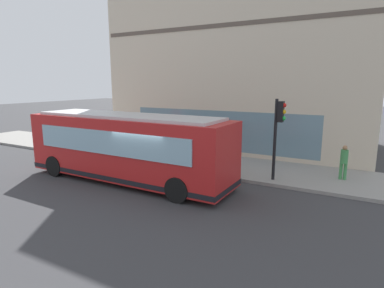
# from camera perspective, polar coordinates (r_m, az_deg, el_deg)

# --- Properties ---
(ground) EXTENTS (120.00, 120.00, 0.00)m
(ground) POSITION_cam_1_polar(r_m,az_deg,el_deg) (13.73, -7.09, -7.93)
(ground) COLOR #38383A
(sidewalk_curb) EXTENTS (4.25, 40.00, 0.15)m
(sidewalk_curb) POSITION_cam_1_polar(r_m,az_deg,el_deg) (17.59, 1.92, -3.35)
(sidewalk_curb) COLOR gray
(sidewalk_curb) RESTS_ON ground
(building_corner) EXTENTS (9.84, 16.85, 13.96)m
(building_corner) POSITION_cam_1_polar(r_m,az_deg,el_deg) (23.66, 10.06, 17.00)
(building_corner) COLOR beige
(building_corner) RESTS_ON ground
(city_bus_nearside) EXTENTS (2.73, 10.08, 3.07)m
(city_bus_nearside) POSITION_cam_1_polar(r_m,az_deg,el_deg) (14.53, -11.72, -0.67)
(city_bus_nearside) COLOR red
(city_bus_nearside) RESTS_ON ground
(traffic_light_near_corner) EXTENTS (0.32, 0.49, 3.62)m
(traffic_light_near_corner) POSITION_cam_1_polar(r_m,az_deg,el_deg) (14.22, 15.45, 3.50)
(traffic_light_near_corner) COLOR black
(traffic_light_near_corner) RESTS_ON sidewalk_curb
(fire_hydrant) EXTENTS (0.35, 0.35, 0.74)m
(fire_hydrant) POSITION_cam_1_polar(r_m,az_deg,el_deg) (16.96, 4.25, -2.41)
(fire_hydrant) COLOR red
(fire_hydrant) RESTS_ON sidewalk_curb
(pedestrian_near_hydrant) EXTENTS (0.32, 0.32, 1.57)m
(pedestrian_near_hydrant) POSITION_cam_1_polar(r_m,az_deg,el_deg) (15.63, 25.87, -2.66)
(pedestrian_near_hydrant) COLOR #3F8C4C
(pedestrian_near_hydrant) RESTS_ON sidewalk_curb
(pedestrian_near_building_entrance) EXTENTS (0.32, 0.32, 1.57)m
(pedestrian_near_building_entrance) POSITION_cam_1_polar(r_m,az_deg,el_deg) (21.78, -15.24, 1.66)
(pedestrian_near_building_entrance) COLOR #3359A5
(pedestrian_near_building_entrance) RESTS_ON sidewalk_curb
(pedestrian_walking_along_curb) EXTENTS (0.32, 0.32, 1.73)m
(pedestrian_walking_along_curb) POSITION_cam_1_polar(r_m,az_deg,el_deg) (20.40, -12.49, 1.46)
(pedestrian_walking_along_curb) COLOR #99994C
(pedestrian_walking_along_curb) RESTS_ON sidewalk_curb
(newspaper_vending_box) EXTENTS (0.44, 0.42, 0.90)m
(newspaper_vending_box) POSITION_cam_1_polar(r_m,az_deg,el_deg) (15.80, 5.09, -3.08)
(newspaper_vending_box) COLOR #BF3F19
(newspaper_vending_box) RESTS_ON sidewalk_curb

